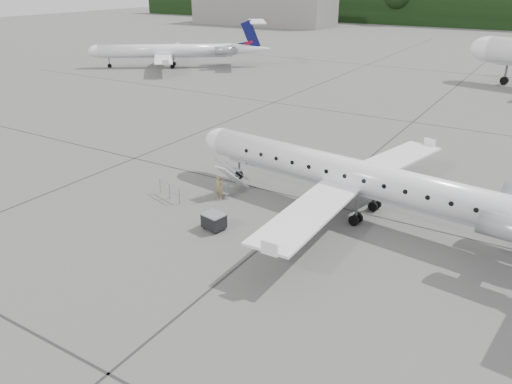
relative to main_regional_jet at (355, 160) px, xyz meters
The scene contains 8 objects.
ground 7.96m from the main_regional_jet, 71.64° to the right, with size 320.00×320.00×0.00m, color #5F5F5D.
terminal_building 123.39m from the main_regional_jet, 123.29° to the left, with size 40.00×14.00×10.00m, color slate.
main_regional_jet is the anchor object (origin of this frame).
airstair 8.05m from the main_regional_jet, behind, with size 0.85×2.31×2.07m, color white, non-canonical shape.
passenger 8.56m from the main_regional_jet, 161.92° to the right, with size 0.56×0.37×1.55m, color olive.
safety_railing 11.58m from the main_regional_jet, 158.69° to the right, with size 2.20×0.08×1.00m, color #93959B, non-canonical shape.
baggage_cart 8.70m from the main_regional_jet, 133.29° to the right, with size 1.15×0.93×1.00m, color black, non-canonical shape.
bg_regional_left 54.59m from the main_regional_jet, 142.27° to the left, with size 25.86×18.62×6.78m, color white, non-canonical shape.
Camera 1 is at (6.86, -18.76, 12.88)m, focal length 35.00 mm.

